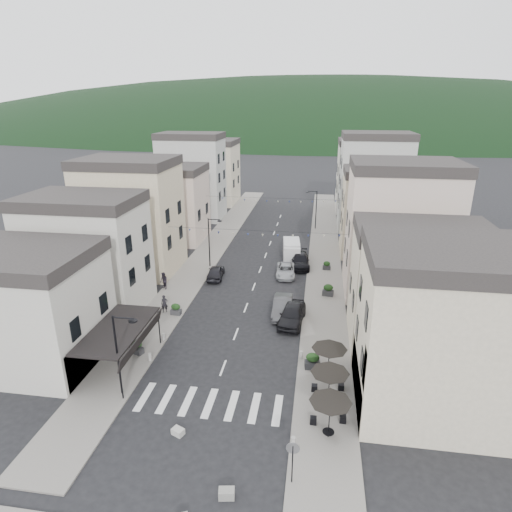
{
  "coord_description": "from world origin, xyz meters",
  "views": [
    {
      "loc": [
        6.46,
        -20.46,
        18.79
      ],
      "look_at": [
        0.23,
        21.07,
        3.5
      ],
      "focal_mm": 30.0,
      "sensor_mm": 36.0,
      "label": 1
    }
  ],
  "objects_px": {
    "parked_car_b": "(283,307)",
    "parked_car_d": "(300,261)",
    "parked_car_c": "(286,271)",
    "parked_car_e": "(216,272)",
    "pedestrian_a": "(164,304)",
    "parked_car_a": "(292,314)",
    "pedestrian_b": "(164,281)",
    "delivery_van": "(291,249)"
  },
  "relations": [
    {
      "from": "parked_car_d",
      "to": "pedestrian_a",
      "type": "relative_size",
      "value": 3.08
    },
    {
      "from": "parked_car_d",
      "to": "parked_car_e",
      "type": "bearing_deg",
      "value": -156.14
    },
    {
      "from": "parked_car_e",
      "to": "delivery_van",
      "type": "distance_m",
      "value": 11.04
    },
    {
      "from": "pedestrian_a",
      "to": "pedestrian_b",
      "type": "height_order",
      "value": "pedestrian_b"
    },
    {
      "from": "parked_car_b",
      "to": "pedestrian_b",
      "type": "relative_size",
      "value": 2.64
    },
    {
      "from": "parked_car_e",
      "to": "pedestrian_b",
      "type": "bearing_deg",
      "value": 35.17
    },
    {
      "from": "parked_car_e",
      "to": "pedestrian_a",
      "type": "distance_m",
      "value": 9.36
    },
    {
      "from": "parked_car_d",
      "to": "parked_car_c",
      "type": "bearing_deg",
      "value": -120.07
    },
    {
      "from": "delivery_van",
      "to": "pedestrian_b",
      "type": "relative_size",
      "value": 2.86
    },
    {
      "from": "parked_car_d",
      "to": "pedestrian_a",
      "type": "xyz_separation_m",
      "value": [
        -11.92,
        -13.95,
        0.21
      ]
    },
    {
      "from": "pedestrian_a",
      "to": "pedestrian_b",
      "type": "bearing_deg",
      "value": 87.2
    },
    {
      "from": "pedestrian_a",
      "to": "pedestrian_b",
      "type": "relative_size",
      "value": 0.93
    },
    {
      "from": "parked_car_e",
      "to": "parked_car_b",
      "type": "bearing_deg",
      "value": 131.96
    },
    {
      "from": "parked_car_a",
      "to": "parked_car_e",
      "type": "height_order",
      "value": "parked_car_a"
    },
    {
      "from": "parked_car_a",
      "to": "parked_car_d",
      "type": "bearing_deg",
      "value": 96.12
    },
    {
      "from": "parked_car_b",
      "to": "pedestrian_b",
      "type": "distance_m",
      "value": 13.31
    },
    {
      "from": "delivery_van",
      "to": "parked_car_a",
      "type": "bearing_deg",
      "value": -91.36
    },
    {
      "from": "parked_car_b",
      "to": "parked_car_c",
      "type": "bearing_deg",
      "value": 92.57
    },
    {
      "from": "parked_car_b",
      "to": "delivery_van",
      "type": "height_order",
      "value": "delivery_van"
    },
    {
      "from": "parked_car_b",
      "to": "pedestrian_b",
      "type": "height_order",
      "value": "pedestrian_b"
    },
    {
      "from": "parked_car_d",
      "to": "pedestrian_b",
      "type": "height_order",
      "value": "pedestrian_b"
    },
    {
      "from": "parked_car_d",
      "to": "parked_car_e",
      "type": "xyz_separation_m",
      "value": [
        -9.2,
        -5.0,
        -0.05
      ]
    },
    {
      "from": "parked_car_c",
      "to": "parked_car_e",
      "type": "relative_size",
      "value": 1.09
    },
    {
      "from": "parked_car_a",
      "to": "pedestrian_a",
      "type": "relative_size",
      "value": 2.97
    },
    {
      "from": "parked_car_d",
      "to": "delivery_van",
      "type": "bearing_deg",
      "value": 110.71
    },
    {
      "from": "pedestrian_a",
      "to": "parked_car_d",
      "type": "bearing_deg",
      "value": 26.09
    },
    {
      "from": "delivery_van",
      "to": "pedestrian_b",
      "type": "height_order",
      "value": "delivery_van"
    },
    {
      "from": "parked_car_d",
      "to": "parked_car_e",
      "type": "height_order",
      "value": "parked_car_d"
    },
    {
      "from": "parked_car_b",
      "to": "parked_car_d",
      "type": "xyz_separation_m",
      "value": [
        0.99,
        12.55,
        -0.04
      ]
    },
    {
      "from": "pedestrian_a",
      "to": "pedestrian_b",
      "type": "distance_m",
      "value": 5.36
    },
    {
      "from": "parked_car_a",
      "to": "pedestrian_b",
      "type": "bearing_deg",
      "value": 165.68
    },
    {
      "from": "parked_car_a",
      "to": "pedestrian_b",
      "type": "xyz_separation_m",
      "value": [
        -13.8,
        5.14,
        0.17
      ]
    },
    {
      "from": "parked_car_a",
      "to": "delivery_van",
      "type": "xyz_separation_m",
      "value": [
        -1.26,
        16.74,
        0.33
      ]
    },
    {
      "from": "parked_car_b",
      "to": "parked_car_d",
      "type": "relative_size",
      "value": 0.92
    },
    {
      "from": "parked_car_b",
      "to": "pedestrian_a",
      "type": "bearing_deg",
      "value": -173.21
    },
    {
      "from": "parked_car_e",
      "to": "pedestrian_b",
      "type": "relative_size",
      "value": 2.28
    },
    {
      "from": "parked_car_b",
      "to": "pedestrian_a",
      "type": "relative_size",
      "value": 2.84
    },
    {
      "from": "parked_car_a",
      "to": "parked_car_b",
      "type": "bearing_deg",
      "value": 129.1
    },
    {
      "from": "parked_car_b",
      "to": "parked_car_e",
      "type": "bearing_deg",
      "value": 136.87
    },
    {
      "from": "parked_car_b",
      "to": "delivery_van",
      "type": "xyz_separation_m",
      "value": [
        -0.27,
        15.21,
        0.39
      ]
    },
    {
      "from": "parked_car_e",
      "to": "pedestrian_a",
      "type": "bearing_deg",
      "value": 67.72
    },
    {
      "from": "parked_car_b",
      "to": "parked_car_c",
      "type": "height_order",
      "value": "parked_car_b"
    }
  ]
}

